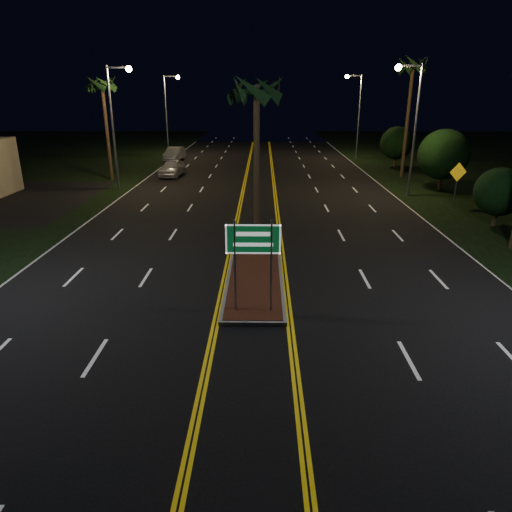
{
  "coord_description": "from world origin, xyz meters",
  "views": [
    {
      "loc": [
        0.31,
        -11.29,
        7.2
      ],
      "look_at": [
        0.09,
        3.4,
        1.9
      ],
      "focal_mm": 32.0,
      "sensor_mm": 36.0,
      "label": 1
    }
  ],
  "objects_px": {
    "shrub_near": "(499,192)",
    "car_far": "(174,153)",
    "median_island": "(255,267)",
    "shrub_mid": "(444,155)",
    "highway_sign": "(253,248)",
    "palm_right_far": "(413,67)",
    "warning_sign": "(457,178)",
    "car_near": "(172,167)",
    "palm_median": "(257,90)",
    "streetlight_right_far": "(356,107)",
    "streetlight_left_mid": "(117,114)",
    "streetlight_left_far": "(169,106)",
    "streetlight_right_mid": "(411,115)",
    "palm_left_far": "(102,85)",
    "shrub_far": "(397,143)"
  },
  "relations": [
    {
      "from": "shrub_far",
      "to": "streetlight_left_far",
      "type": "bearing_deg",
      "value": 161.86
    },
    {
      "from": "highway_sign",
      "to": "car_far",
      "type": "height_order",
      "value": "highway_sign"
    },
    {
      "from": "streetlight_left_far",
      "to": "car_far",
      "type": "bearing_deg",
      "value": -74.98
    },
    {
      "from": "palm_left_far",
      "to": "shrub_far",
      "type": "xyz_separation_m",
      "value": [
        26.6,
        8.0,
        -5.41
      ]
    },
    {
      "from": "shrub_near",
      "to": "median_island",
      "type": "bearing_deg",
      "value": -152.59
    },
    {
      "from": "palm_median",
      "to": "palm_right_far",
      "type": "bearing_deg",
      "value": 56.72
    },
    {
      "from": "palm_right_far",
      "to": "car_near",
      "type": "relative_size",
      "value": 2.03
    },
    {
      "from": "shrub_near",
      "to": "car_far",
      "type": "height_order",
      "value": "shrub_near"
    },
    {
      "from": "streetlight_left_mid",
      "to": "palm_median",
      "type": "relative_size",
      "value": 1.08
    },
    {
      "from": "palm_median",
      "to": "shrub_far",
      "type": "height_order",
      "value": "palm_median"
    },
    {
      "from": "highway_sign",
      "to": "shrub_far",
      "type": "distance_m",
      "value": 35.96
    },
    {
      "from": "palm_right_far",
      "to": "warning_sign",
      "type": "xyz_separation_m",
      "value": [
        0.2,
        -11.41,
        -7.22
      ]
    },
    {
      "from": "car_near",
      "to": "shrub_far",
      "type": "bearing_deg",
      "value": 19.9
    },
    {
      "from": "palm_right_far",
      "to": "shrub_far",
      "type": "xyz_separation_m",
      "value": [
        1.0,
        6.0,
        -6.81
      ]
    },
    {
      "from": "palm_right_far",
      "to": "shrub_mid",
      "type": "relative_size",
      "value": 2.23
    },
    {
      "from": "car_far",
      "to": "warning_sign",
      "type": "xyz_separation_m",
      "value": [
        22.5,
        -21.26,
        1.08
      ]
    },
    {
      "from": "streetlight_left_mid",
      "to": "shrub_mid",
      "type": "height_order",
      "value": "streetlight_left_mid"
    },
    {
      "from": "shrub_mid",
      "to": "car_near",
      "type": "relative_size",
      "value": 0.91
    },
    {
      "from": "median_island",
      "to": "shrub_mid",
      "type": "relative_size",
      "value": 2.22
    },
    {
      "from": "highway_sign",
      "to": "shrub_near",
      "type": "xyz_separation_m",
      "value": [
        13.5,
        11.2,
        -0.46
      ]
    },
    {
      "from": "shrub_mid",
      "to": "car_far",
      "type": "height_order",
      "value": "shrub_mid"
    },
    {
      "from": "streetlight_right_far",
      "to": "palm_left_far",
      "type": "xyz_separation_m",
      "value": [
        -23.41,
        -14.0,
        2.09
      ]
    },
    {
      "from": "streetlight_right_far",
      "to": "warning_sign",
      "type": "distance_m",
      "value": 23.83
    },
    {
      "from": "shrub_near",
      "to": "car_far",
      "type": "distance_m",
      "value": 34.62
    },
    {
      "from": "car_near",
      "to": "streetlight_right_far",
      "type": "bearing_deg",
      "value": 37.38
    },
    {
      "from": "shrub_mid",
      "to": "streetlight_right_far",
      "type": "bearing_deg",
      "value": 100.66
    },
    {
      "from": "streetlight_left_mid",
      "to": "car_near",
      "type": "bearing_deg",
      "value": 65.79
    },
    {
      "from": "palm_right_far",
      "to": "car_far",
      "type": "distance_m",
      "value": 25.75
    },
    {
      "from": "palm_median",
      "to": "palm_right_far",
      "type": "relative_size",
      "value": 0.81
    },
    {
      "from": "median_island",
      "to": "palm_left_far",
      "type": "bearing_deg",
      "value": 121.36
    },
    {
      "from": "palm_left_far",
      "to": "car_near",
      "type": "relative_size",
      "value": 1.73
    },
    {
      "from": "streetlight_right_far",
      "to": "warning_sign",
      "type": "xyz_separation_m",
      "value": [
        2.39,
        -23.41,
        -3.73
      ]
    },
    {
      "from": "streetlight_right_far",
      "to": "palm_right_far",
      "type": "bearing_deg",
      "value": -79.67
    },
    {
      "from": "shrub_near",
      "to": "shrub_mid",
      "type": "bearing_deg",
      "value": 87.14
    },
    {
      "from": "streetlight_right_mid",
      "to": "palm_left_far",
      "type": "relative_size",
      "value": 1.02
    },
    {
      "from": "palm_right_far",
      "to": "streetlight_left_far",
      "type": "bearing_deg",
      "value": 149.12
    },
    {
      "from": "streetlight_left_far",
      "to": "palm_right_far",
      "type": "distance_m",
      "value": 27.5
    },
    {
      "from": "palm_right_far",
      "to": "highway_sign",
      "type": "bearing_deg",
      "value": -115.2
    },
    {
      "from": "median_island",
      "to": "palm_right_far",
      "type": "height_order",
      "value": "palm_right_far"
    },
    {
      "from": "palm_median",
      "to": "palm_left_far",
      "type": "relative_size",
      "value": 0.94
    },
    {
      "from": "streetlight_left_far",
      "to": "palm_right_far",
      "type": "xyz_separation_m",
      "value": [
        23.41,
        -14.0,
        3.49
      ]
    },
    {
      "from": "streetlight_left_mid",
      "to": "streetlight_left_far",
      "type": "xyz_separation_m",
      "value": [
        0.0,
        20.0,
        0.0
      ]
    },
    {
      "from": "streetlight_right_mid",
      "to": "palm_median",
      "type": "xyz_separation_m",
      "value": [
        -10.61,
        -11.5,
        1.62
      ]
    },
    {
      "from": "streetlight_left_far",
      "to": "shrub_mid",
      "type": "bearing_deg",
      "value": -39.1
    },
    {
      "from": "palm_median",
      "to": "shrub_mid",
      "type": "height_order",
      "value": "palm_median"
    },
    {
      "from": "median_island",
      "to": "palm_right_far",
      "type": "distance_m",
      "value": 27.84
    },
    {
      "from": "shrub_near",
      "to": "shrub_far",
      "type": "relative_size",
      "value": 0.83
    },
    {
      "from": "highway_sign",
      "to": "palm_right_far",
      "type": "height_order",
      "value": "palm_right_far"
    },
    {
      "from": "streetlight_left_mid",
      "to": "streetlight_right_far",
      "type": "relative_size",
      "value": 1.0
    },
    {
      "from": "palm_right_far",
      "to": "shrub_mid",
      "type": "distance_m",
      "value": 8.87
    }
  ]
}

